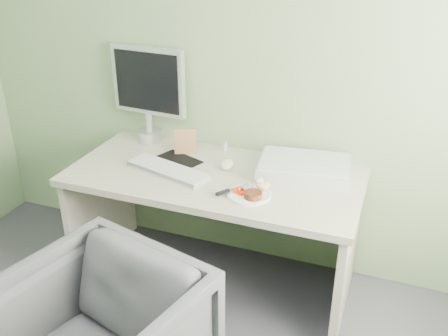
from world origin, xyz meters
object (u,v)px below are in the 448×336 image
at_px(plate, 249,195).
at_px(monitor, 148,89).
at_px(desk, 214,203).
at_px(scanner, 304,168).

xyz_separation_m(plate, monitor, (-0.81, 0.48, 0.32)).
relative_size(desk, plate, 7.18).
height_order(desk, monitor, monitor).
bearing_deg(desk, plate, -32.76).
xyz_separation_m(desk, monitor, (-0.55, 0.32, 0.51)).
relative_size(plate, scanner, 0.45).
xyz_separation_m(desk, plate, (0.26, -0.17, 0.19)).
bearing_deg(monitor, scanner, -4.13).
bearing_deg(plate, monitor, 149.19).
distance_m(desk, scanner, 0.54).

